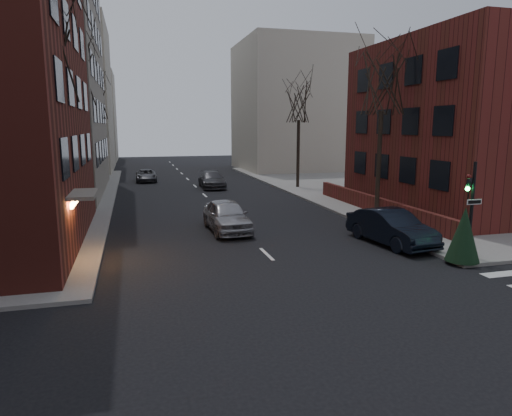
{
  "coord_description": "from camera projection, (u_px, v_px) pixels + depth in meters",
  "views": [
    {
      "loc": [
        -5.51,
        -6.68,
        5.58
      ],
      "look_at": [
        -0.35,
        12.53,
        2.0
      ],
      "focal_mm": 32.0,
      "sensor_mm": 36.0,
      "label": 1
    }
  ],
  "objects": [
    {
      "name": "streetlamp_far",
      "position": [
        105.0,
        140.0,
        45.81
      ],
      "size": [
        0.36,
        0.36,
        6.28
      ],
      "color": "black",
      "rests_on": "sidewalk_far_left"
    },
    {
      "name": "building_right_brick",
      "position": [
        477.0,
        127.0,
        30.04
      ],
      "size": [
        12.0,
        14.0,
        11.0
      ],
      "primitive_type": "cube",
      "color": "maroon",
      "rests_on": "ground"
    },
    {
      "name": "building_distant_ra",
      "position": [
        296.0,
        107.0,
        58.68
      ],
      "size": [
        14.0,
        14.0,
        16.0
      ],
      "primitive_type": "cube",
      "color": "#B4AC99",
      "rests_on": "ground"
    },
    {
      "name": "low_wall_right",
      "position": [
        376.0,
        204.0,
        29.06
      ],
      "size": [
        0.35,
        16.0,
        1.0
      ],
      "primitive_type": "cube",
      "color": "maroon",
      "rests_on": "sidewalk_far_right"
    },
    {
      "name": "streetlamp_near",
      "position": [
        86.0,
        149.0,
        26.81
      ],
      "size": [
        0.36,
        0.36,
        6.28
      ],
      "color": "black",
      "rests_on": "sidewalk_far_left"
    },
    {
      "name": "tree_left_b",
      "position": [
        77.0,
        74.0,
        29.62
      ],
      "size": [
        4.4,
        4.4,
        10.8
      ],
      "color": "#2D231C",
      "rests_on": "sidewalk_far_left"
    },
    {
      "name": "sandwich_board",
      "position": [
        398.0,
        221.0,
        24.38
      ],
      "size": [
        0.43,
        0.57,
        0.87
      ],
      "primitive_type": "cube",
      "rotation": [
        0.0,
        0.0,
        0.08
      ],
      "color": "silver",
      "rests_on": "sidewalk_far_right"
    },
    {
      "name": "tree_left_a",
      "position": [
        43.0,
        53.0,
        18.3
      ],
      "size": [
        4.18,
        4.18,
        10.26
      ],
      "color": "#2D231C",
      "rests_on": "sidewalk_far_left"
    },
    {
      "name": "car_lane_silver",
      "position": [
        227.0,
        216.0,
        24.47
      ],
      "size": [
        2.14,
        5.0,
        1.68
      ],
      "primitive_type": "imported",
      "rotation": [
        0.0,
        0.0,
        0.03
      ],
      "color": "#9A9A9F",
      "rests_on": "ground"
    },
    {
      "name": "parked_sedan",
      "position": [
        391.0,
        227.0,
        21.69
      ],
      "size": [
        2.41,
        5.23,
        1.66
      ],
      "primitive_type": "imported",
      "rotation": [
        0.0,
        0.0,
        0.13
      ],
      "color": "black",
      "rests_on": "ground"
    },
    {
      "name": "tree_right_b",
      "position": [
        299.0,
        103.0,
        40.06
      ],
      "size": [
        3.74,
        3.74,
        9.18
      ],
      "color": "#2D231C",
      "rests_on": "sidewalk_far_right"
    },
    {
      "name": "building_distant_la",
      "position": [
        50.0,
        98.0,
        55.59
      ],
      "size": [
        14.0,
        16.0,
        18.0
      ],
      "primitive_type": "cube",
      "color": "#B4AC99",
      "rests_on": "ground"
    },
    {
      "name": "evergreen_shrub",
      "position": [
        464.0,
        234.0,
        18.46
      ],
      "size": [
        1.76,
        1.76,
        2.24
      ],
      "primitive_type": "cone",
      "rotation": [
        0.0,
        0.0,
        -0.41
      ],
      "color": "black",
      "rests_on": "sidewalk_far_right"
    },
    {
      "name": "tree_right_a",
      "position": [
        382.0,
        84.0,
        26.67
      ],
      "size": [
        3.96,
        3.96,
        9.72
      ],
      "color": "#2D231C",
      "rests_on": "sidewalk_far_right"
    },
    {
      "name": "traffic_signal",
      "position": [
        470.0,
        216.0,
        18.98
      ],
      "size": [
        0.76,
        0.44,
        4.0
      ],
      "color": "black",
      "rests_on": "sidewalk_far_right"
    },
    {
      "name": "sidewalk_far_right",
      "position": [
        499.0,
        183.0,
        44.65
      ],
      "size": [
        44.0,
        44.0,
        0.15
      ],
      "primitive_type": "cube",
      "color": "gray",
      "rests_on": "ground"
    },
    {
      "name": "building_distant_lb",
      "position": [
        83.0,
        117.0,
        72.61
      ],
      "size": [
        10.0,
        12.0,
        14.0
      ],
      "primitive_type": "cube",
      "color": "#B4AC99",
      "rests_on": "ground"
    },
    {
      "name": "tree_left_c",
      "position": [
        94.0,
        100.0,
        43.09
      ],
      "size": [
        3.96,
        3.96,
        9.72
      ],
      "color": "#2D231C",
      "rests_on": "sidewalk_far_left"
    },
    {
      "name": "car_lane_far",
      "position": [
        146.0,
        175.0,
        46.43
      ],
      "size": [
        2.06,
        4.44,
        1.23
      ],
      "primitive_type": "imported",
      "rotation": [
        0.0,
        0.0,
        -0.01
      ],
      "color": "#46464C",
      "rests_on": "ground"
    },
    {
      "name": "car_lane_gray",
      "position": [
        212.0,
        180.0,
        41.68
      ],
      "size": [
        2.22,
        5.2,
        1.49
      ],
      "primitive_type": "imported",
      "rotation": [
        0.0,
        0.0,
        -0.02
      ],
      "color": "#39393D",
      "rests_on": "ground"
    }
  ]
}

